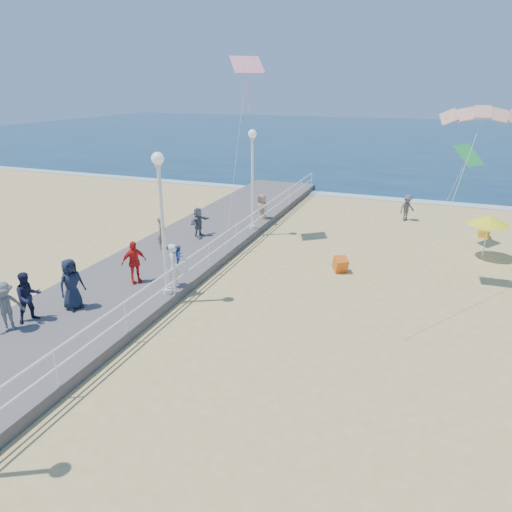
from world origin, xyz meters
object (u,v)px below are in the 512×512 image
(lamp_post_far, at_px, (252,169))
(spectator_7, at_px, (28,297))
(beach_chair_left, at_px, (484,233))
(spectator_2, at_px, (6,307))
(spectator_4, at_px, (71,284))
(woman_holding_toddler, at_px, (175,265))
(spectator_3, at_px, (134,262))
(spectator_6, at_px, (162,233))
(spectator_5, at_px, (198,222))
(toddler_held, at_px, (179,255))
(beach_umbrella, at_px, (489,220))
(box_kite, at_px, (340,266))
(beach_walker_c, at_px, (262,210))
(lamp_post_mid, at_px, (162,210))
(beach_walker_a, at_px, (407,208))

(lamp_post_far, xyz_separation_m, spectator_7, (-3.17, -12.46, -2.39))
(spectator_7, distance_m, beach_chair_left, 22.58)
(spectator_2, xyz_separation_m, spectator_4, (0.88, 1.99, 0.09))
(woman_holding_toddler, distance_m, spectator_3, 1.72)
(spectator_6, bearing_deg, spectator_5, -27.26)
(toddler_held, relative_size, beach_umbrella, 0.38)
(spectator_5, bearing_deg, spectator_4, -169.37)
(spectator_2, distance_m, box_kite, 13.18)
(woman_holding_toddler, relative_size, spectator_2, 1.05)
(spectator_7, relative_size, beach_chair_left, 3.16)
(spectator_2, relative_size, spectator_5, 1.09)
(lamp_post_far, height_order, spectator_2, lamp_post_far)
(beach_walker_c, bearing_deg, beach_chair_left, 48.09)
(spectator_4, distance_m, spectator_7, 1.42)
(spectator_3, bearing_deg, lamp_post_mid, -72.29)
(spectator_4, height_order, beach_chair_left, spectator_4)
(spectator_4, bearing_deg, spectator_3, 3.14)
(spectator_7, xyz_separation_m, box_kite, (8.75, 8.89, -0.97))
(lamp_post_mid, bearing_deg, lamp_post_far, 90.00)
(beach_umbrella, bearing_deg, beach_walker_c, 172.74)
(spectator_2, height_order, beach_walker_c, spectator_2)
(lamp_post_far, distance_m, spectator_7, 13.08)
(woman_holding_toddler, distance_m, spectator_7, 5.21)
(lamp_post_far, distance_m, spectator_6, 5.99)
(woman_holding_toddler, distance_m, beach_walker_a, 16.42)
(beach_chair_left, bearing_deg, lamp_post_far, -160.64)
(lamp_post_mid, xyz_separation_m, beach_walker_a, (7.79, 15.14, -2.86))
(beach_chair_left, bearing_deg, spectator_5, -155.44)
(beach_umbrella, bearing_deg, lamp_post_far, -177.04)
(lamp_post_far, bearing_deg, beach_walker_c, 95.75)
(spectator_4, distance_m, beach_chair_left, 21.20)
(toddler_held, bearing_deg, spectator_5, 12.03)
(woman_holding_toddler, distance_m, spectator_6, 4.65)
(beach_chair_left, bearing_deg, spectator_7, -132.31)
(beach_walker_c, distance_m, beach_umbrella, 12.03)
(lamp_post_mid, distance_m, spectator_3, 3.00)
(lamp_post_mid, xyz_separation_m, beach_walker_c, (-0.21, 11.12, -2.73))
(beach_walker_c, bearing_deg, spectator_3, -59.88)
(woman_holding_toddler, height_order, beach_walker_c, woman_holding_toddler)
(spectator_3, xyz_separation_m, beach_walker_a, (9.54, 14.67, -0.47))
(spectator_2, distance_m, beach_chair_left, 23.25)
(lamp_post_mid, bearing_deg, spectator_5, 107.76)
(toddler_held, xyz_separation_m, spectator_7, (-3.27, -4.32, -0.39))
(beach_walker_a, bearing_deg, beach_chair_left, -70.22)
(spectator_2, distance_m, spectator_4, 2.18)
(lamp_post_far, height_order, beach_walker_a, lamp_post_far)
(spectator_6, bearing_deg, lamp_post_far, -41.94)
(box_kite, bearing_deg, beach_walker_a, 45.75)
(spectator_2, relative_size, spectator_3, 0.96)
(spectator_6, distance_m, beach_chair_left, 17.36)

